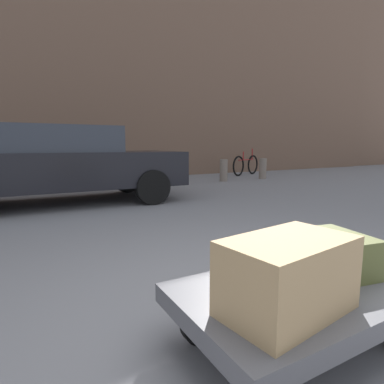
{
  "coord_description": "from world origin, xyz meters",
  "views": [
    {
      "loc": [
        -1.28,
        -1.1,
        1.08
      ],
      "look_at": [
        0.0,
        1.2,
        0.69
      ],
      "focal_mm": 29.44,
      "sensor_mm": 36.0,
      "label": 1
    }
  ],
  "objects_px": {
    "duffel_bag_tan_stacked_top": "(288,275)",
    "parked_car": "(60,163)",
    "suitcase_olive_front_left": "(321,255)",
    "bicycle_leaning": "(246,165)",
    "bollard_kerb_mid": "(224,170)",
    "luggage_cart": "(301,298)",
    "bollard_kerb_far": "(263,169)",
    "bollard_kerb_near": "(179,172)"
  },
  "relations": [
    {
      "from": "duffel_bag_tan_stacked_top",
      "to": "parked_car",
      "type": "height_order",
      "value": "parked_car"
    },
    {
      "from": "suitcase_olive_front_left",
      "to": "bollard_kerb_mid",
      "type": "distance_m",
      "value": 7.77
    },
    {
      "from": "bollard_kerb_mid",
      "to": "duffel_bag_tan_stacked_top",
      "type": "bearing_deg",
      "value": -122.82
    },
    {
      "from": "suitcase_olive_front_left",
      "to": "parked_car",
      "type": "distance_m",
      "value": 5.17
    },
    {
      "from": "bollard_kerb_far",
      "to": "bicycle_leaning",
      "type": "bearing_deg",
      "value": 75.89
    },
    {
      "from": "parked_car",
      "to": "bollard_kerb_near",
      "type": "relative_size",
      "value": 6.56
    },
    {
      "from": "duffel_bag_tan_stacked_top",
      "to": "bollard_kerb_mid",
      "type": "bearing_deg",
      "value": 49.34
    },
    {
      "from": "bicycle_leaning",
      "to": "bollard_kerb_mid",
      "type": "distance_m",
      "value": 2.25
    },
    {
      "from": "bicycle_leaning",
      "to": "bollard_kerb_mid",
      "type": "bearing_deg",
      "value": -145.92
    },
    {
      "from": "bollard_kerb_near",
      "to": "bicycle_leaning",
      "type": "bearing_deg",
      "value": 20.47
    },
    {
      "from": "bollard_kerb_far",
      "to": "suitcase_olive_front_left",
      "type": "bearing_deg",
      "value": -129.51
    },
    {
      "from": "bollard_kerb_near",
      "to": "bollard_kerb_mid",
      "type": "xyz_separation_m",
      "value": [
        1.51,
        0.0,
        0.0
      ]
    },
    {
      "from": "parked_car",
      "to": "bicycle_leaning",
      "type": "distance_m",
      "value": 7.23
    },
    {
      "from": "bicycle_leaning",
      "to": "suitcase_olive_front_left",
      "type": "bearing_deg",
      "value": -126.26
    },
    {
      "from": "duffel_bag_tan_stacked_top",
      "to": "parked_car",
      "type": "bearing_deg",
      "value": 85.64
    },
    {
      "from": "parked_car",
      "to": "bollard_kerb_mid",
      "type": "bearing_deg",
      "value": 18.39
    },
    {
      "from": "suitcase_olive_front_left",
      "to": "duffel_bag_tan_stacked_top",
      "type": "distance_m",
      "value": 0.52
    },
    {
      "from": "luggage_cart",
      "to": "bicycle_leaning",
      "type": "relative_size",
      "value": 0.81
    },
    {
      "from": "luggage_cart",
      "to": "duffel_bag_tan_stacked_top",
      "type": "height_order",
      "value": "duffel_bag_tan_stacked_top"
    },
    {
      "from": "suitcase_olive_front_left",
      "to": "bicycle_leaning",
      "type": "height_order",
      "value": "bicycle_leaning"
    },
    {
      "from": "bollard_kerb_far",
      "to": "bollard_kerb_mid",
      "type": "bearing_deg",
      "value": 180.0
    },
    {
      "from": "bicycle_leaning",
      "to": "bollard_kerb_near",
      "type": "relative_size",
      "value": 2.51
    },
    {
      "from": "parked_car",
      "to": "bollard_kerb_near",
      "type": "distance_m",
      "value": 3.64
    },
    {
      "from": "duffel_bag_tan_stacked_top",
      "to": "bollard_kerb_mid",
      "type": "relative_size",
      "value": 0.91
    },
    {
      "from": "suitcase_olive_front_left",
      "to": "bollard_kerb_mid",
      "type": "relative_size",
      "value": 0.78
    },
    {
      "from": "luggage_cart",
      "to": "suitcase_olive_front_left",
      "type": "distance_m",
      "value": 0.29
    },
    {
      "from": "luggage_cart",
      "to": "bollard_kerb_far",
      "type": "distance_m",
      "value": 8.85
    },
    {
      "from": "duffel_bag_tan_stacked_top",
      "to": "suitcase_olive_front_left",
      "type": "bearing_deg",
      "value": 15.42
    },
    {
      "from": "duffel_bag_tan_stacked_top",
      "to": "bicycle_leaning",
      "type": "xyz_separation_m",
      "value": [
        6.31,
        8.15,
        -0.14
      ]
    },
    {
      "from": "suitcase_olive_front_left",
      "to": "parked_car",
      "type": "xyz_separation_m",
      "value": [
        -0.8,
        5.1,
        0.31
      ]
    },
    {
      "from": "luggage_cart",
      "to": "suitcase_olive_front_left",
      "type": "relative_size",
      "value": 2.59
    },
    {
      "from": "luggage_cart",
      "to": "duffel_bag_tan_stacked_top",
      "type": "distance_m",
      "value": 0.38
    },
    {
      "from": "duffel_bag_tan_stacked_top",
      "to": "bollard_kerb_far",
      "type": "bearing_deg",
      "value": 41.15
    },
    {
      "from": "suitcase_olive_front_left",
      "to": "bollard_kerb_mid",
      "type": "bearing_deg",
      "value": 69.24
    },
    {
      "from": "bicycle_leaning",
      "to": "bollard_kerb_mid",
      "type": "xyz_separation_m",
      "value": [
        -1.86,
        -1.26,
        -0.04
      ]
    },
    {
      "from": "parked_car",
      "to": "bollard_kerb_near",
      "type": "bearing_deg",
      "value": 25.98
    },
    {
      "from": "bollard_kerb_mid",
      "to": "parked_car",
      "type": "bearing_deg",
      "value": -161.61
    },
    {
      "from": "parked_car",
      "to": "bollard_kerb_far",
      "type": "relative_size",
      "value": 6.56
    },
    {
      "from": "parked_car",
      "to": "bollard_kerb_near",
      "type": "height_order",
      "value": "parked_car"
    },
    {
      "from": "luggage_cart",
      "to": "bollard_kerb_near",
      "type": "height_order",
      "value": "bollard_kerb_near"
    },
    {
      "from": "parked_car",
      "to": "bicycle_leaning",
      "type": "bearing_deg",
      "value": 23.23
    },
    {
      "from": "bollard_kerb_mid",
      "to": "luggage_cart",
      "type": "bearing_deg",
      "value": -121.8
    }
  ]
}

